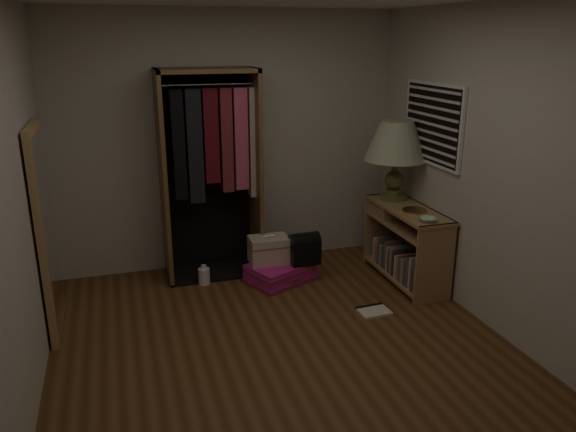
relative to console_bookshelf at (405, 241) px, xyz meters
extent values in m
plane|color=#523117|center=(-1.54, -1.03, -0.40)|extent=(4.00, 4.00, 0.00)
cube|color=#BDB6A8|center=(-1.54, 0.97, 0.90)|extent=(3.50, 0.02, 2.60)
cube|color=#BDB6A8|center=(-1.54, -3.03, 0.90)|extent=(3.50, 0.02, 2.60)
cube|color=#BDB6A8|center=(0.21, -1.03, 0.90)|extent=(0.02, 4.00, 2.60)
cube|color=#BDB6A8|center=(-3.29, -1.03, 0.90)|extent=(0.02, 4.00, 2.60)
cube|color=white|center=(0.19, -0.03, 1.15)|extent=(0.03, 0.96, 0.76)
cube|color=black|center=(0.19, -0.03, 1.15)|extent=(0.03, 0.90, 0.70)
cube|color=silver|center=(0.17, -0.03, 0.84)|extent=(0.01, 0.88, 0.02)
cube|color=silver|center=(0.17, -0.03, 0.92)|extent=(0.01, 0.88, 0.02)
cube|color=silver|center=(0.17, -0.03, 1.00)|extent=(0.01, 0.88, 0.02)
cube|color=silver|center=(0.17, -0.03, 1.08)|extent=(0.01, 0.88, 0.02)
cube|color=silver|center=(0.17, -0.03, 1.15)|extent=(0.01, 0.88, 0.02)
cube|color=silver|center=(0.17, -0.03, 1.23)|extent=(0.01, 0.88, 0.02)
cube|color=silver|center=(0.17, -0.03, 1.31)|extent=(0.01, 0.88, 0.02)
cube|color=silver|center=(0.17, -0.03, 1.39)|extent=(0.01, 0.88, 0.02)
cube|color=silver|center=(0.17, -0.03, 1.46)|extent=(0.01, 0.88, 0.02)
cube|color=#99704A|center=(0.00, -0.57, -0.02)|extent=(0.40, 0.03, 0.75)
cube|color=#99704A|center=(0.00, 0.50, -0.02)|extent=(0.40, 0.03, 0.75)
cube|color=#99704A|center=(0.00, -0.03, -0.34)|extent=(0.40, 1.04, 0.03)
cube|color=#99704A|center=(0.00, -0.03, 0.17)|extent=(0.40, 1.04, 0.03)
cube|color=#99704A|center=(0.00, -0.03, 0.34)|extent=(0.42, 1.12, 0.03)
cube|color=brown|center=(0.19, -0.03, -0.02)|extent=(0.02, 1.10, 0.75)
cube|color=#99704A|center=(-0.01, 0.30, 0.25)|extent=(0.36, 0.38, 0.13)
cube|color=gray|center=(-0.08, -0.51, -0.20)|extent=(0.18, 0.03, 0.24)
cube|color=#4C3833|center=(-0.08, -0.46, -0.21)|extent=(0.17, 0.04, 0.23)
cube|color=#B7AD99|center=(-0.07, -0.41, -0.17)|extent=(0.19, 0.03, 0.31)
cube|color=brown|center=(-0.09, -0.36, -0.19)|extent=(0.16, 0.04, 0.27)
cube|color=#3F4C59|center=(-0.07, -0.32, -0.19)|extent=(0.19, 0.04, 0.26)
cube|color=gray|center=(-0.07, -0.27, -0.20)|extent=(0.20, 0.04, 0.25)
cube|color=#59594C|center=(-0.06, -0.22, -0.20)|extent=(0.22, 0.04, 0.24)
cube|color=#B2724C|center=(-0.07, -0.17, -0.20)|extent=(0.19, 0.04, 0.25)
cube|color=beige|center=(-0.08, -0.13, -0.21)|extent=(0.17, 0.03, 0.23)
cube|color=#332D38|center=(-0.09, -0.08, -0.19)|extent=(0.16, 0.04, 0.27)
cube|color=gray|center=(-0.06, -0.03, -0.19)|extent=(0.21, 0.04, 0.27)
cube|color=#4C3833|center=(-0.09, 0.01, -0.21)|extent=(0.16, 0.03, 0.23)
cube|color=#B7AD99|center=(-0.06, 0.05, -0.19)|extent=(0.22, 0.03, 0.26)
cube|color=brown|center=(-0.08, 0.09, -0.17)|extent=(0.17, 0.03, 0.30)
cube|color=#3F4C59|center=(-0.09, 0.14, -0.20)|extent=(0.16, 0.05, 0.24)
cube|color=gray|center=(-0.06, 0.19, -0.21)|extent=(0.22, 0.04, 0.22)
cube|color=#59594C|center=(-0.09, 0.24, -0.18)|extent=(0.16, 0.03, 0.29)
cube|color=#B2724C|center=(-0.07, 0.29, -0.21)|extent=(0.19, 0.05, 0.23)
cube|color=beige|center=(-0.09, 0.34, -0.20)|extent=(0.16, 0.03, 0.25)
cube|color=brown|center=(-2.24, 0.71, 0.63)|extent=(0.04, 0.50, 2.05)
cube|color=brown|center=(-1.33, 0.71, 0.63)|extent=(0.04, 0.50, 2.05)
cube|color=brown|center=(-1.79, 0.71, 1.63)|extent=(0.95, 0.50, 0.04)
cube|color=black|center=(-1.79, 0.94, 0.63)|extent=(0.95, 0.02, 2.05)
cube|color=black|center=(-1.79, 0.71, -0.39)|extent=(0.95, 0.50, 0.02)
cylinder|color=silver|center=(-1.79, 0.71, 1.50)|extent=(0.87, 0.02, 0.02)
cube|color=black|center=(-2.08, 0.69, 0.95)|extent=(0.12, 0.13, 1.04)
cube|color=black|center=(-1.93, 0.69, 0.93)|extent=(0.14, 0.15, 1.09)
cube|color=#590F19|center=(-1.77, 0.69, 1.02)|extent=(0.14, 0.11, 0.90)
cube|color=maroon|center=(-1.63, 0.69, 0.97)|extent=(0.11, 0.15, 1.00)
cube|color=#BF4C72|center=(-1.49, 0.69, 0.98)|extent=(0.13, 0.16, 0.98)
cube|color=beige|center=(-1.35, 0.69, 0.94)|extent=(0.11, 0.15, 1.07)
cube|color=tan|center=(-3.24, -0.03, 0.45)|extent=(0.05, 0.80, 1.70)
cube|color=white|center=(-3.21, -0.03, 0.45)|extent=(0.01, 0.68, 1.58)
cube|color=#C1177A|center=(-1.20, 0.29, -0.30)|extent=(0.73, 0.64, 0.19)
cube|color=silver|center=(-1.20, 0.29, -0.35)|extent=(0.75, 0.66, 0.01)
cube|color=silver|center=(-1.20, 0.29, -0.25)|extent=(0.75, 0.66, 0.01)
cylinder|color=silver|center=(-1.11, 0.09, -0.30)|extent=(0.13, 0.07, 0.02)
cube|color=#B9AC8D|center=(-1.30, 0.36, -0.08)|extent=(0.39, 0.27, 0.26)
cube|color=brown|center=(-1.30, 0.36, -0.02)|extent=(0.39, 0.28, 0.01)
cylinder|color=silver|center=(-1.30, 0.36, 0.07)|extent=(0.11, 0.02, 0.02)
cube|color=black|center=(-0.97, 0.23, -0.10)|extent=(0.30, 0.20, 0.22)
cylinder|color=black|center=(-0.97, 0.23, 0.01)|extent=(0.30, 0.20, 0.19)
cylinder|color=#50582A|center=(0.00, 0.30, 0.38)|extent=(0.32, 0.32, 0.05)
cylinder|color=#50582A|center=(0.00, 0.30, 0.43)|extent=(0.18, 0.18, 0.06)
sphere|color=#50582A|center=(0.00, 0.30, 0.55)|extent=(0.22, 0.22, 0.19)
cylinder|color=#50582A|center=(0.00, 0.30, 0.70)|extent=(0.08, 0.08, 0.11)
cone|color=beige|center=(0.00, 0.30, 0.95)|extent=(0.74, 0.74, 0.38)
cone|color=white|center=(0.00, 0.30, 0.95)|extent=(0.66, 0.66, 0.36)
cylinder|color=#AE8743|center=(0.00, -0.14, 0.36)|extent=(0.25, 0.25, 0.01)
imported|color=#B2D6B6|center=(-0.05, -0.46, 0.37)|extent=(0.20, 0.20, 0.04)
cylinder|color=white|center=(-1.93, 0.46, -0.32)|extent=(0.12, 0.12, 0.16)
cylinder|color=white|center=(-1.93, 0.46, -0.22)|extent=(0.05, 0.05, 0.04)
cube|color=beige|center=(-0.60, -0.59, -0.39)|extent=(0.28, 0.23, 0.02)
cube|color=black|center=(-0.61, -0.50, -0.39)|extent=(0.27, 0.05, 0.03)
camera|label=1|loc=(-2.66, -4.63, 1.92)|focal=35.00mm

